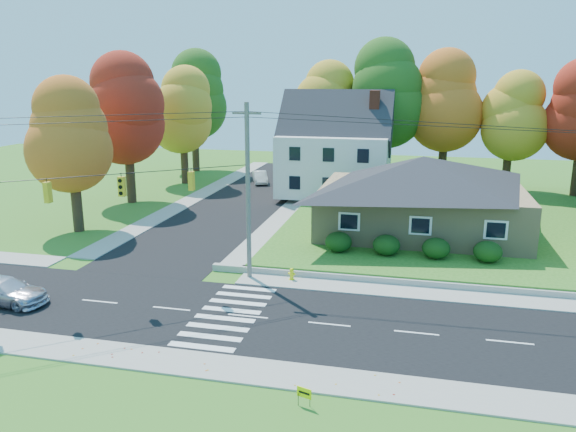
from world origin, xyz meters
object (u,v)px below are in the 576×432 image
fire_hydrant (292,275)px  white_car (260,177)px  ranch_house (422,193)px  silver_sedan (5,291)px

fire_hydrant → white_car: bearing=109.4°
ranch_house → fire_hydrant: ranch_house is taller
ranch_house → silver_sedan: ranch_house is taller
white_car → silver_sedan: bearing=-117.2°
white_car → fire_hydrant: (9.99, -28.45, -0.30)m
white_car → fire_hydrant: bearing=-92.1°
ranch_house → silver_sedan: 26.98m
ranch_house → white_car: size_ratio=3.74×
silver_sedan → white_car: (3.56, 35.00, -0.02)m
silver_sedan → white_car: bearing=-2.2°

